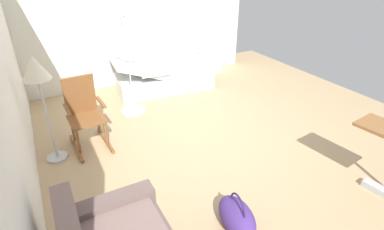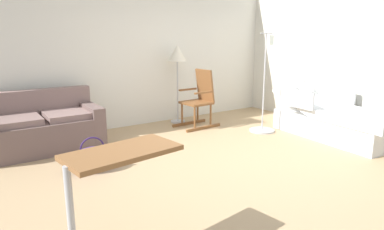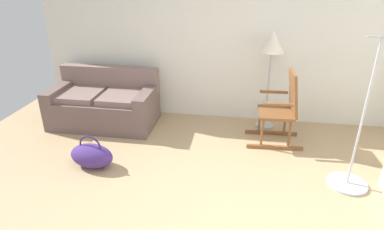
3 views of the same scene
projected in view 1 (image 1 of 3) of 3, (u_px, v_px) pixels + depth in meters
name	position (u px, v px, depth m)	size (l,w,h in m)	color
ground_plane	(211.00, 141.00, 4.64)	(7.21, 7.21, 0.00)	tan
back_wall	(3.00, 90.00, 2.99)	(5.97, 0.10, 2.70)	silver
side_wall	(139.00, 18.00, 6.28)	(0.10, 4.98, 2.70)	silver
hospital_bed	(164.00, 75.00, 6.31)	(1.14, 2.19, 0.92)	silver
rocking_chair	(85.00, 114.00, 4.34)	(0.78, 0.52, 1.05)	brown
floor_lamp	(37.00, 76.00, 3.67)	(0.34, 0.34, 1.48)	#B2B5BA
duffel_bag	(237.00, 216.00, 3.11)	(0.60, 0.39, 0.43)	#472D7A
iv_pole	(132.00, 99.00, 5.39)	(0.44, 0.44, 1.69)	#B2B5BA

